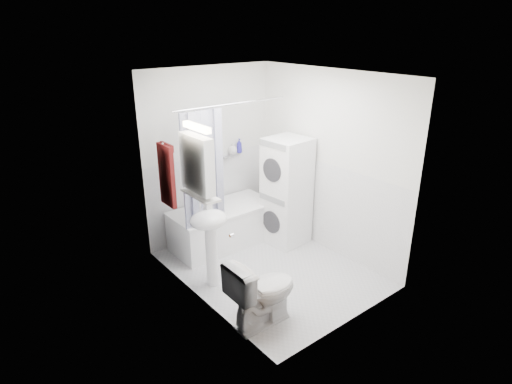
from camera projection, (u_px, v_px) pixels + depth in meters
floor at (269, 269)px, 5.42m from camera, size 2.60×2.60×0.00m
room_walls at (270, 156)px, 4.87m from camera, size 2.60×2.60×2.60m
wainscot at (255, 218)px, 5.41m from camera, size 1.98×2.58×2.58m
door at (232, 235)px, 4.10m from camera, size 0.05×2.00×2.00m
bathtub at (223, 224)px, 5.94m from camera, size 1.44×0.68×0.55m
tub_spout at (220, 176)px, 6.08m from camera, size 0.04×0.12×0.04m
curtain_rod at (232, 104)px, 5.11m from camera, size 1.62×0.02×0.02m
shower_curtain at (204, 171)px, 5.13m from camera, size 0.55×0.02×1.45m
sink at (210, 231)px, 4.84m from camera, size 0.44×0.37×1.04m
medicine_cabinet at (197, 162)px, 4.39m from camera, size 0.13×0.50×0.71m
shelf at (200, 195)px, 4.53m from camera, size 0.18×0.54×0.02m
shower_caddy at (223, 157)px, 6.00m from camera, size 0.22×0.06×0.02m
towel at (167, 174)px, 4.95m from camera, size 0.07×0.32×0.76m
washer_dryer at (286, 192)px, 5.86m from camera, size 0.58×0.57×1.50m
toilet at (262, 292)px, 4.32m from camera, size 0.76×0.43×0.73m
soap_pump at (208, 208)px, 4.84m from camera, size 0.08×0.17×0.08m
shelf_bottle at (208, 195)px, 4.41m from camera, size 0.07×0.18×0.07m
shelf_cup at (194, 186)px, 4.60m from camera, size 0.10×0.09×0.10m
shampoo_a at (233, 150)px, 6.07m from camera, size 0.13×0.17×0.13m
shampoo_b at (239, 150)px, 6.15m from camera, size 0.08×0.21×0.08m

